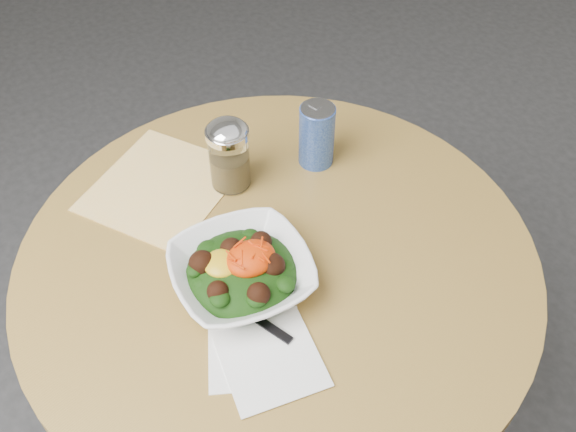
{
  "coord_description": "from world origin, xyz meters",
  "views": [
    {
      "loc": [
        -0.39,
        -0.59,
        1.6
      ],
      "look_at": [
        0.03,
        0.02,
        0.81
      ],
      "focal_mm": 40.0,
      "sensor_mm": 36.0,
      "label": 1
    }
  ],
  "objects": [
    {
      "name": "cloth_napkin",
      "position": [
        -0.09,
        0.26,
        0.75
      ],
      "size": [
        0.34,
        0.33,
        0.0
      ],
      "primitive_type": "cube",
      "rotation": [
        0.0,
        0.0,
        0.5
      ],
      "color": "#FAA20D",
      "rests_on": "table"
    },
    {
      "name": "beverage_can",
      "position": [
        0.2,
        0.15,
        0.81
      ],
      "size": [
        0.07,
        0.07,
        0.13
      ],
      "color": "navy",
      "rests_on": "table"
    },
    {
      "name": "fork",
      "position": [
        -0.12,
        -0.06,
        0.76
      ],
      "size": [
        0.08,
        0.2,
        0.0
      ],
      "color": "black",
      "rests_on": "table"
    },
    {
      "name": "table",
      "position": [
        0.0,
        0.0,
        0.55
      ],
      "size": [
        0.9,
        0.9,
        0.75
      ],
      "color": "black",
      "rests_on": "ground"
    },
    {
      "name": "spice_shaker",
      "position": [
        0.02,
        0.19,
        0.82
      ],
      "size": [
        0.08,
        0.08,
        0.14
      ],
      "color": "silver",
      "rests_on": "table"
    },
    {
      "name": "paper_napkins",
      "position": [
        -0.13,
        -0.15,
        0.75
      ],
      "size": [
        0.19,
        0.22,
        0.0
      ],
      "color": "white",
      "rests_on": "table"
    },
    {
      "name": "salad_bowl",
      "position": [
        -0.08,
        -0.02,
        0.78
      ],
      "size": [
        0.26,
        0.26,
        0.08
      ],
      "color": "white",
      "rests_on": "table"
    }
  ]
}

